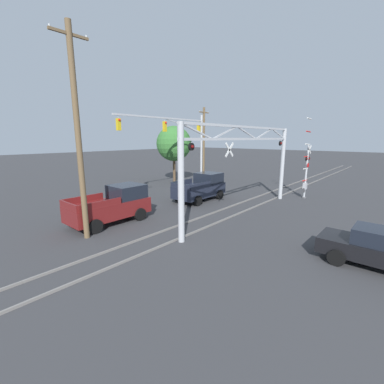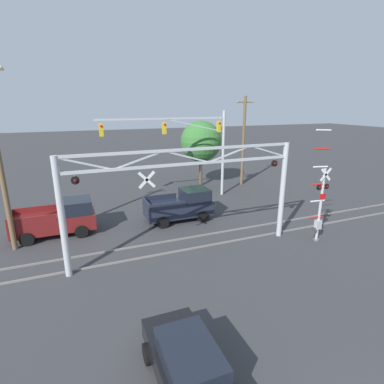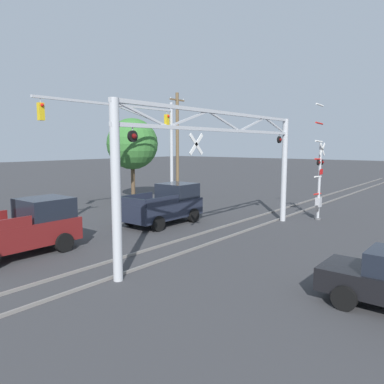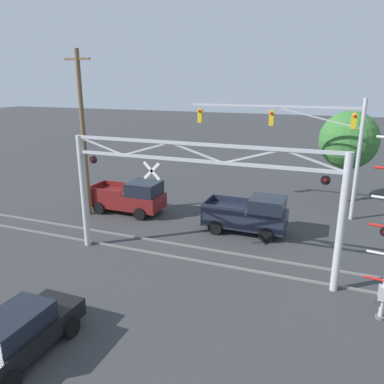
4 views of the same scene
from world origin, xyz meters
name	(u,v)px [view 1 (image 1 of 4)]	position (x,y,z in m)	size (l,w,h in m)	color
rail_track_near	(240,213)	(0.00, 12.66, 0.05)	(80.00, 0.08, 0.10)	gray
rail_track_far	(223,209)	(0.00, 14.10, 0.05)	(80.00, 0.08, 0.10)	gray
crossing_gantry	(246,159)	(-0.01, 12.38, 3.80)	(12.76, 0.32, 5.90)	#B7BABF
crossing_signal_mast	(306,171)	(7.83, 10.90, 2.37)	(1.41, 0.35, 6.75)	#B7BABF
traffic_signal_span	(184,137)	(4.29, 21.79, 5.22)	(10.93, 0.39, 7.53)	#B7BABF
pickup_truck_lead	(201,187)	(1.44, 17.28, 1.08)	(4.72, 2.34, 2.21)	#1E2333
pickup_truck_following	(113,205)	(-6.69, 17.75, 1.08)	(4.91, 2.34, 2.21)	maroon
sedan_waiting	(381,249)	(-2.99, 4.52, 0.82)	(2.01, 4.35, 1.61)	black
utility_pole_left	(78,134)	(-9.10, 16.49, 5.31)	(1.80, 0.28, 10.32)	brown
utility_pole_right	(204,143)	(10.60, 24.31, 4.56)	(1.80, 0.28, 8.82)	brown
background_tree_beyond_span	(174,144)	(6.46, 25.46, 4.49)	(4.05, 4.05, 6.53)	brown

